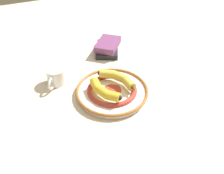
# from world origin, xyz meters

# --- Properties ---
(ground_plane) EXTENTS (2.80, 2.80, 0.00)m
(ground_plane) POSITION_xyz_m (0.00, 0.00, 0.00)
(ground_plane) COLOR beige
(decorative_bowl) EXTENTS (0.32, 0.32, 0.03)m
(decorative_bowl) POSITION_xyz_m (0.03, -0.01, 0.02)
(decorative_bowl) COLOR white
(decorative_bowl) RESTS_ON ground_plane
(banana_a) EXTENTS (0.12, 0.19, 0.04)m
(banana_a) POSITION_xyz_m (-0.02, -0.04, 0.05)
(banana_a) COLOR gold
(banana_a) RESTS_ON decorative_bowl
(banana_b) EXTENTS (0.09, 0.18, 0.04)m
(banana_b) POSITION_xyz_m (0.08, 0.01, 0.05)
(banana_b) COLOR gold
(banana_b) RESTS_ON decorative_bowl
(book_stack) EXTENTS (0.20, 0.22, 0.06)m
(book_stack) POSITION_xyz_m (-0.10, -0.35, 0.03)
(book_stack) COLOR black
(book_stack) RESTS_ON ground_plane
(coffee_mug) EXTENTS (0.10, 0.12, 0.08)m
(coffee_mug) POSITION_xyz_m (0.23, -0.19, 0.04)
(coffee_mug) COLOR white
(coffee_mug) RESTS_ON ground_plane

